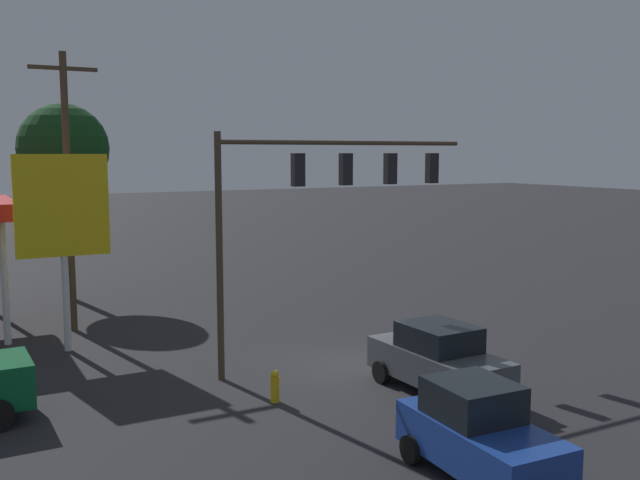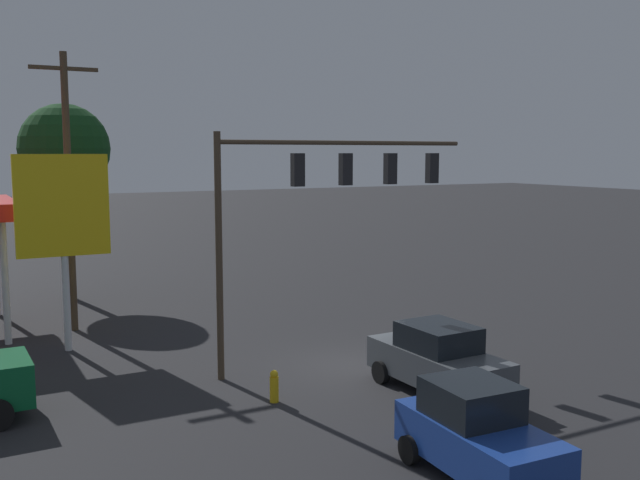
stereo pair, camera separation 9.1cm
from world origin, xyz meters
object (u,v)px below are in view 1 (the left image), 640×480
object	(u,v)px
utility_pole	(68,186)
hatchback_crossing	(479,433)
traffic_signal_assembly	(324,189)
price_sign	(62,212)
sedan_waiting	(438,359)
fire_hydrant	(275,386)
street_tree	(63,149)

from	to	relation	value
utility_pole	hatchback_crossing	world-z (taller)	utility_pole
traffic_signal_assembly	price_sign	distance (m)	8.79
sedan_waiting	fire_hydrant	xyz separation A→B (m)	(4.35, -1.42, -0.51)
fire_hydrant	hatchback_crossing	bearing A→B (deg)	106.77
traffic_signal_assembly	utility_pole	distance (m)	10.28
utility_pole	hatchback_crossing	bearing A→B (deg)	107.42
fire_hydrant	traffic_signal_assembly	bearing A→B (deg)	-138.54
hatchback_crossing	street_tree	distance (m)	24.11
traffic_signal_assembly	utility_pole	xyz separation A→B (m)	(6.27, -8.15, -0.12)
traffic_signal_assembly	price_sign	bearing A→B (deg)	-37.75
utility_pole	street_tree	distance (m)	6.47
utility_pole	fire_hydrant	size ratio (longest dim) A/B	11.67
utility_pole	price_sign	world-z (taller)	utility_pole
sedan_waiting	street_tree	world-z (taller)	street_tree
sedan_waiting	hatchback_crossing	world-z (taller)	hatchback_crossing
traffic_signal_assembly	street_tree	bearing A→B (deg)	-69.32
sedan_waiting	fire_hydrant	bearing A→B (deg)	-110.04
traffic_signal_assembly	price_sign	world-z (taller)	traffic_signal_assembly
price_sign	hatchback_crossing	size ratio (longest dim) A/B	1.71
traffic_signal_assembly	utility_pole	bearing A→B (deg)	-52.42
sedan_waiting	street_tree	xyz separation A→B (m)	(6.94, -18.35, 5.84)
sedan_waiting	street_tree	size ratio (longest dim) A/B	0.50
fire_hydrant	street_tree	bearing A→B (deg)	-81.30
price_sign	street_tree	bearing A→B (deg)	-99.30
price_sign	hatchback_crossing	distance (m)	15.58
sedan_waiting	price_sign	bearing A→B (deg)	-139.77
sedan_waiting	fire_hydrant	distance (m)	4.61
utility_pole	price_sign	bearing A→B (deg)	76.83
price_sign	fire_hydrant	size ratio (longest dim) A/B	7.51
utility_pole	hatchback_crossing	size ratio (longest dim) A/B	2.66
street_tree	fire_hydrant	world-z (taller)	street_tree
sedan_waiting	hatchback_crossing	size ratio (longest dim) A/B	1.15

